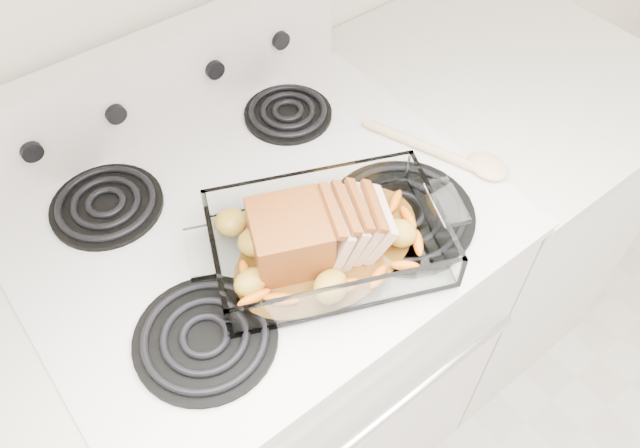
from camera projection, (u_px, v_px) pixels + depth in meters
electric_range at (270, 340)px, 1.41m from camera, size 0.78×0.70×1.12m
counter_right at (473, 208)px, 1.67m from camera, size 0.58×0.68×0.93m
baking_dish at (328, 244)px, 0.98m from camera, size 0.36×0.23×0.07m
pork_roast at (312, 240)px, 0.94m from camera, size 0.21×0.11×0.09m
roast_vegetables at (313, 229)px, 0.98m from camera, size 0.32×0.17×0.04m
wooden_spoon at (457, 156)px, 1.12m from camera, size 0.13×0.26×0.02m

